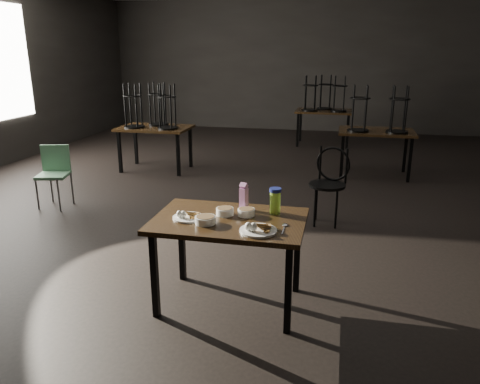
% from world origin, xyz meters
% --- Properties ---
extents(room, '(12.00, 12.04, 3.22)m').
position_xyz_m(room, '(-0.06, 0.01, 2.33)').
color(room, black).
rests_on(room, ground).
extents(main_table, '(1.20, 0.80, 0.75)m').
position_xyz_m(main_table, '(0.12, -2.69, 0.67)').
color(main_table, black).
rests_on(main_table, ground).
extents(plate_left, '(0.24, 0.24, 0.08)m').
position_xyz_m(plate_left, '(-0.20, -2.76, 0.77)').
color(plate_left, white).
rests_on(plate_left, main_table).
extents(plate_right, '(0.28, 0.28, 0.09)m').
position_xyz_m(plate_right, '(0.40, -2.91, 0.77)').
color(plate_right, white).
rests_on(plate_right, main_table).
extents(bowl_near, '(0.14, 0.14, 0.06)m').
position_xyz_m(bowl_near, '(0.07, -2.61, 0.78)').
color(bowl_near, white).
rests_on(bowl_near, main_table).
extents(bowl_far, '(0.14, 0.14, 0.05)m').
position_xyz_m(bowl_far, '(0.24, -2.59, 0.78)').
color(bowl_far, white).
rests_on(bowl_far, main_table).
extents(bowl_big, '(0.16, 0.16, 0.06)m').
position_xyz_m(bowl_big, '(-0.03, -2.83, 0.78)').
color(bowl_big, white).
rests_on(bowl_big, main_table).
extents(juice_carton, '(0.07, 0.07, 0.23)m').
position_xyz_m(juice_carton, '(0.19, -2.45, 0.86)').
color(juice_carton, '#941B82').
rests_on(juice_carton, main_table).
extents(water_bottle, '(0.10, 0.10, 0.21)m').
position_xyz_m(water_bottle, '(0.46, -2.48, 0.86)').
color(water_bottle, '#A8E242').
rests_on(water_bottle, main_table).
extents(spoon, '(0.04, 0.21, 0.01)m').
position_xyz_m(spoon, '(0.57, -2.76, 0.76)').
color(spoon, silver).
rests_on(spoon, main_table).
extents(bentwood_chair, '(0.47, 0.47, 0.92)m').
position_xyz_m(bentwood_chair, '(0.84, -0.59, 0.54)').
color(bentwood_chair, black).
rests_on(bentwood_chair, ground).
extents(school_chair, '(0.46, 0.46, 0.81)m').
position_xyz_m(school_chair, '(-2.75, -0.73, 0.49)').
color(school_chair, '#70AE81').
rests_on(school_chair, ground).
extents(bg_table_left, '(1.20, 0.80, 1.48)m').
position_xyz_m(bg_table_left, '(-2.17, 1.35, 0.78)').
color(bg_table_left, black).
rests_on(bg_table_left, ground).
extents(bg_table_right, '(1.20, 0.80, 1.48)m').
position_xyz_m(bg_table_right, '(1.50, 1.76, 0.75)').
color(bg_table_right, black).
rests_on(bg_table_right, ground).
extents(bg_table_far, '(1.20, 0.80, 1.48)m').
position_xyz_m(bg_table_far, '(0.55, 4.19, 0.78)').
color(bg_table_far, black).
rests_on(bg_table_far, ground).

